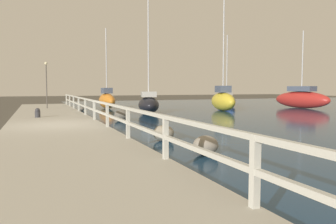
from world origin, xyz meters
TOP-DOWN VIEW (x-y plane):
  - ground_plane at (0.00, 0.00)m, footprint 120.00×120.00m
  - dock_walkway at (0.00, 0.00)m, footprint 3.71×36.00m
  - railing at (1.76, 0.00)m, footprint 0.10×32.50m
  - boulder_near_dock at (2.54, 11.98)m, footprint 0.37×0.34m
  - boulder_far_strip at (3.19, -3.55)m, footprint 0.70×0.63m
  - boulder_downstream at (3.40, -6.05)m, footprint 0.68×0.61m
  - boulder_water_edge at (3.50, 3.42)m, footprint 0.79×0.71m
  - mooring_bollard at (-0.63, 3.79)m, footprint 0.26×0.26m
  - dock_lamp at (0.04, 11.40)m, footprint 0.21×0.21m
  - sailboat_yellow at (12.55, 8.05)m, footprint 1.91×3.94m
  - sailboat_orange at (4.87, 14.08)m, footprint 1.29×3.46m
  - sailboat_blue at (16.67, 14.11)m, footprint 2.48×4.33m
  - sailboat_red at (20.49, 8.27)m, footprint 2.18×5.50m
  - sailboat_black at (6.51, 7.86)m, footprint 2.18×3.63m

SIDE VIEW (x-z plane):
  - ground_plane at x=0.00m, z-range 0.00..0.00m
  - boulder_near_dock at x=2.54m, z-range 0.00..0.28m
  - dock_walkway at x=0.00m, z-range 0.00..0.30m
  - boulder_downstream at x=3.40m, z-range 0.00..0.51m
  - boulder_far_strip at x=3.19m, z-range 0.00..0.53m
  - boulder_water_edge at x=3.50m, z-range 0.00..0.59m
  - mooring_bollard at x=-0.63m, z-range 0.29..0.75m
  - sailboat_blue at x=16.67m, z-range -2.84..4.01m
  - sailboat_black at x=6.51m, z-range -3.32..4.66m
  - sailboat_orange at x=4.87m, z-range -2.62..4.09m
  - sailboat_yellow at x=12.55m, z-range -3.35..4.97m
  - sailboat_red at x=20.49m, z-range -2.47..4.10m
  - railing at x=1.76m, z-range 0.46..1.37m
  - dock_lamp at x=0.04m, z-range 0.82..4.11m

